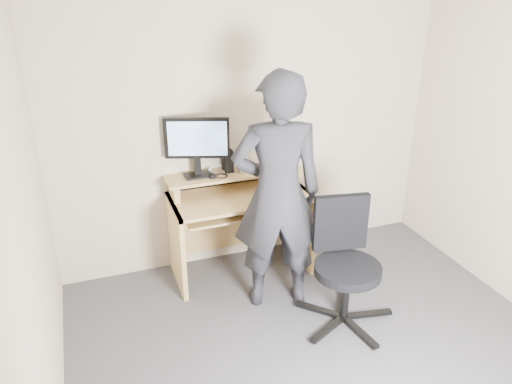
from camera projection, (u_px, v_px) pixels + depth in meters
ground at (336, 374)px, 3.40m from camera, size 3.50×3.50×0.00m
back_wall at (250, 127)px, 4.40m from camera, size 3.50×0.02×2.50m
desk at (238, 213)px, 4.43m from camera, size 1.20×0.60×0.91m
monitor at (197, 142)px, 4.13m from camera, size 0.53×0.21×0.51m
external_drive at (228, 160)px, 4.33m from camera, size 0.07×0.13×0.20m
travel_mug at (243, 162)px, 4.30m from camera, size 0.09×0.09×0.19m
smartphone at (276, 168)px, 4.42m from camera, size 0.08×0.14×0.01m
charger at (212, 176)px, 4.21m from camera, size 0.05×0.05×0.03m
headphones at (217, 170)px, 4.37m from camera, size 0.19×0.19×0.06m
keyboard at (239, 209)px, 4.23m from camera, size 0.46×0.19×0.03m
mouse at (284, 192)px, 4.30m from camera, size 0.10×0.07×0.04m
office_chair at (345, 259)px, 3.77m from camera, size 0.76×0.75×0.96m
person at (277, 195)px, 3.79m from camera, size 0.78×0.60×1.91m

